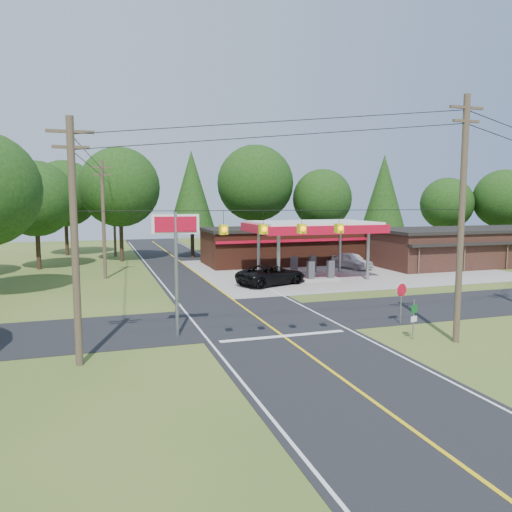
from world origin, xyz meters
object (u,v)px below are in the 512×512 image
object	(u,v)px
gas_canopy	(312,229)
suv_car	(272,275)
octagonal_stop_sign	(401,293)
big_stop_sign	(176,246)
sedan_car	(352,261)

from	to	relation	value
gas_canopy	suv_car	distance (m)	6.13
suv_car	octagonal_stop_sign	world-z (taller)	octagonal_stop_sign
gas_canopy	big_stop_sign	world-z (taller)	big_stop_sign
big_stop_sign	octagonal_stop_sign	world-z (taller)	big_stop_sign
gas_canopy	suv_car	xyz separation A→B (m)	(-4.50, -2.29, -3.47)
sedan_car	big_stop_sign	xyz separation A→B (m)	(-20.10, -19.01, 3.72)
suv_car	gas_canopy	bearing A→B (deg)	-82.80
sedan_car	big_stop_sign	distance (m)	27.91
suv_car	big_stop_sign	xyz separation A→B (m)	(-9.50, -12.72, 3.71)
sedan_car	octagonal_stop_sign	xyz separation A→B (m)	(-8.10, -20.20, 0.91)
big_stop_sign	gas_canopy	bearing A→B (deg)	46.99
suv_car	big_stop_sign	distance (m)	16.30
big_stop_sign	octagonal_stop_sign	size ratio (longest dim) A/B	2.70
suv_car	octagonal_stop_sign	size ratio (longest dim) A/B	2.53
gas_canopy	big_stop_sign	bearing A→B (deg)	-133.01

